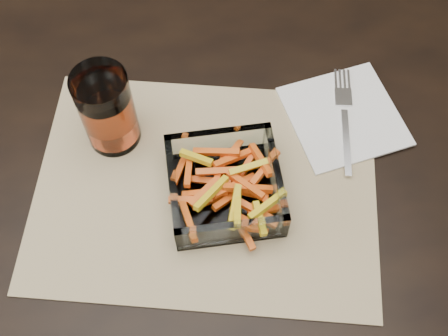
{
  "coord_description": "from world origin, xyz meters",
  "views": [
    {
      "loc": [
        0.08,
        -0.27,
        1.42
      ],
      "look_at": [
        0.11,
        0.07,
        0.78
      ],
      "focal_mm": 45.0,
      "sensor_mm": 36.0,
      "label": 1
    }
  ],
  "objects_px": {
    "glass_bowl": "(225,187)",
    "fork": "(345,116)",
    "dining_table": "(151,256)",
    "tumbler": "(108,112)"
  },
  "relations": [
    {
      "from": "tumbler",
      "to": "glass_bowl",
      "type": "bearing_deg",
      "value": -35.84
    },
    {
      "from": "dining_table",
      "to": "glass_bowl",
      "type": "height_order",
      "value": "glass_bowl"
    },
    {
      "from": "tumbler",
      "to": "fork",
      "type": "height_order",
      "value": "tumbler"
    },
    {
      "from": "tumbler",
      "to": "fork",
      "type": "relative_size",
      "value": 0.71
    },
    {
      "from": "dining_table",
      "to": "tumbler",
      "type": "relative_size",
      "value": 12.65
    },
    {
      "from": "dining_table",
      "to": "tumbler",
      "type": "height_order",
      "value": "tumbler"
    },
    {
      "from": "glass_bowl",
      "to": "tumbler",
      "type": "height_order",
      "value": "tumbler"
    },
    {
      "from": "tumbler",
      "to": "fork",
      "type": "distance_m",
      "value": 0.33
    },
    {
      "from": "glass_bowl",
      "to": "fork",
      "type": "bearing_deg",
      "value": 30.68
    },
    {
      "from": "dining_table",
      "to": "fork",
      "type": "height_order",
      "value": "fork"
    }
  ]
}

